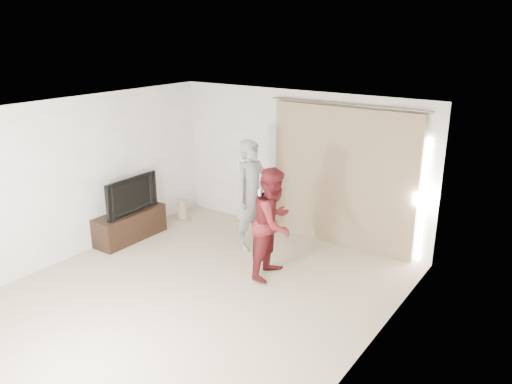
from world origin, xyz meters
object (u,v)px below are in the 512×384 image
tv (128,194)px  person_man (252,195)px  person_woman (274,223)px  tv_console (130,225)px

tv → person_man: (1.98, 0.96, 0.10)m
tv → person_man: person_man is taller
tv → person_woman: 2.86m
tv → person_woman: size_ratio=0.66×
tv_console → tv: tv is taller
tv_console → person_man: 2.31m
person_woman → person_man: bearing=142.8°
tv_console → person_man: size_ratio=0.71×
tv → person_man: size_ratio=0.60×
tv_console → tv: size_ratio=1.19×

